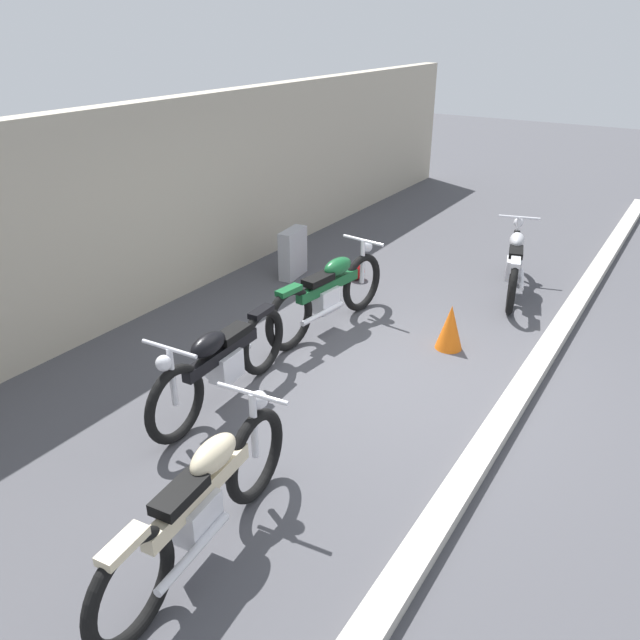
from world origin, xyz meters
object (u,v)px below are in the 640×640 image
object	(u,v)px
traffic_cone	(450,327)
motorcycle_cream	(202,502)
helmet	(356,271)
motorcycle_black	(221,363)
stone_marker	(293,253)
motorcycle_green	(329,293)
motorcycle_silver	(514,263)

from	to	relation	value
traffic_cone	motorcycle_cream	distance (m)	3.94
helmet	motorcycle_black	bearing A→B (deg)	-172.09
traffic_cone	motorcycle_black	distance (m)	2.77
stone_marker	motorcycle_green	distance (m)	1.83
traffic_cone	motorcycle_cream	bearing A→B (deg)	175.71
traffic_cone	motorcycle_green	size ratio (longest dim) A/B	0.25
motorcycle_green	helmet	bearing A→B (deg)	24.29
stone_marker	motorcycle_cream	world-z (taller)	motorcycle_cream
helmet	motorcycle_black	distance (m)	3.69
stone_marker	motorcycle_silver	world-z (taller)	motorcycle_silver
helmet	traffic_cone	distance (m)	2.38
motorcycle_cream	motorcycle_silver	bearing A→B (deg)	-9.91
stone_marker	motorcycle_cream	xyz separation A→B (m)	(-4.83, -2.57, 0.11)
stone_marker	helmet	world-z (taller)	stone_marker
motorcycle_green	motorcycle_silver	bearing A→B (deg)	-27.73
stone_marker	traffic_cone	distance (m)	3.01
motorcycle_cream	motorcycle_silver	distance (m)	5.98
motorcycle_green	motorcycle_silver	size ratio (longest dim) A/B	1.08
helmet	motorcycle_cream	world-z (taller)	motorcycle_cream
stone_marker	traffic_cone	bearing A→B (deg)	-107.61
motorcycle_silver	motorcycle_cream	bearing A→B (deg)	160.55
motorcycle_cream	stone_marker	bearing A→B (deg)	22.06
helmet	traffic_cone	size ratio (longest dim) A/B	0.47
motorcycle_black	motorcycle_silver	xyz separation A→B (m)	(4.38, -1.60, -0.01)
motorcycle_black	motorcycle_green	world-z (taller)	motorcycle_green
motorcycle_black	motorcycle_cream	world-z (taller)	motorcycle_cream
motorcycle_green	motorcycle_cream	size ratio (longest dim) A/B	1.00
stone_marker	motorcycle_cream	distance (m)	5.47
traffic_cone	motorcycle_green	bearing A→B (deg)	101.11
helmet	motorcycle_cream	xyz separation A→B (m)	(-5.23, -1.70, 0.35)
motorcycle_cream	helmet	bearing A→B (deg)	12.03
motorcycle_green	motorcycle_silver	distance (m)	2.83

